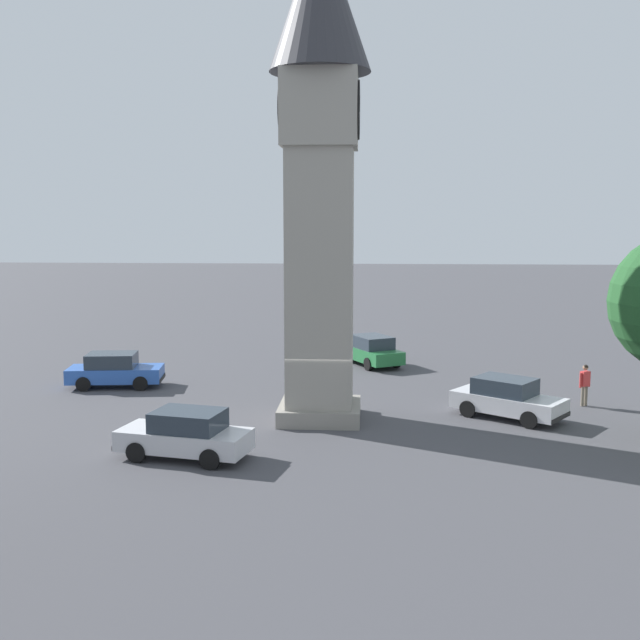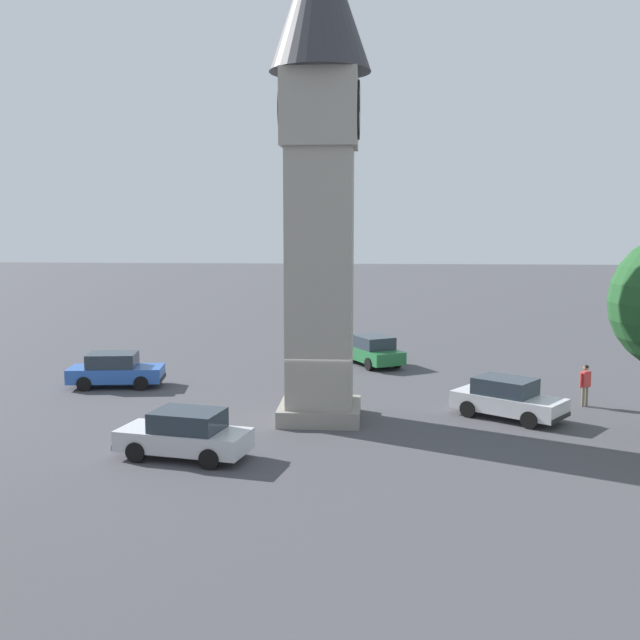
{
  "view_description": "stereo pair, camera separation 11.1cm",
  "coord_description": "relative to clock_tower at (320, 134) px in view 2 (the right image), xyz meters",
  "views": [
    {
      "loc": [
        27.51,
        1.76,
        7.43
      ],
      "look_at": [
        0.0,
        0.0,
        3.75
      ],
      "focal_mm": 42.4,
      "sensor_mm": 36.0,
      "label": 1
    },
    {
      "loc": [
        27.51,
        1.87,
        7.43
      ],
      "look_at": [
        0.0,
        0.0,
        3.75
      ],
      "focal_mm": 42.4,
      "sensor_mm": 36.0,
      "label": 2
    }
  ],
  "objects": [
    {
      "name": "car_blue_kerb",
      "position": [
        -10.78,
        1.92,
        -9.7
      ],
      "size": [
        4.42,
        3.5,
        1.53
      ],
      "color": "#236B38",
      "rests_on": "ground"
    },
    {
      "name": "ground_plane",
      "position": [
        -0.0,
        -0.0,
        -10.47
      ],
      "size": [
        200.0,
        200.0,
        0.0
      ],
      "primitive_type": "plane",
      "color": "#424247"
    },
    {
      "name": "car_white_side",
      "position": [
        -4.89,
        -9.5,
        -9.7
      ],
      "size": [
        2.19,
        4.3,
        1.53
      ],
      "color": "#2D5BB7",
      "rests_on": "ground"
    },
    {
      "name": "clock_tower",
      "position": [
        0.0,
        0.0,
        0.0
      ],
      "size": [
        3.62,
        3.62,
        17.98
      ],
      "color": "gray",
      "rests_on": "ground"
    },
    {
      "name": "car_silver_kerb",
      "position": [
        4.91,
        -3.91,
        -9.7
      ],
      "size": [
        2.52,
        4.39,
        1.53
      ],
      "color": "silver",
      "rests_on": "ground"
    },
    {
      "name": "pedestrian",
      "position": [
        -2.68,
        10.45,
        -9.46
      ],
      "size": [
        0.37,
        0.5,
        1.69
      ],
      "color": "#706656",
      "rests_on": "ground"
    },
    {
      "name": "car_red_corner",
      "position": [
        -0.59,
        7.02,
        -9.7
      ],
      "size": [
        3.8,
        4.33,
        1.53
      ],
      "color": "silver",
      "rests_on": "ground"
    }
  ]
}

